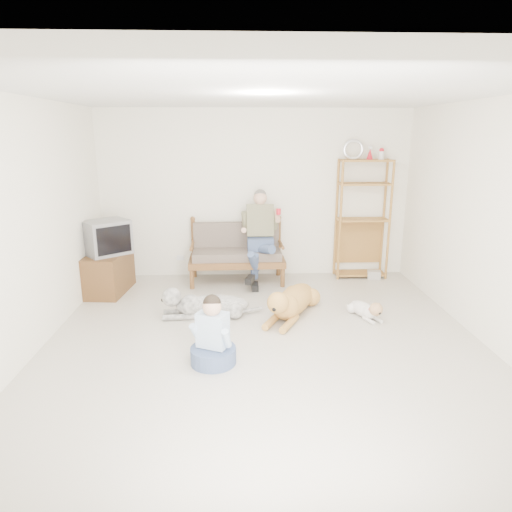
{
  "coord_description": "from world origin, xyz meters",
  "views": [
    {
      "loc": [
        -0.29,
        -4.65,
        2.33
      ],
      "look_at": [
        -0.06,
        1.0,
        0.79
      ],
      "focal_mm": 32.0,
      "sensor_mm": 36.0,
      "label": 1
    }
  ],
  "objects_px": {
    "loveseat": "(237,251)",
    "tv_stand": "(108,273)",
    "golden_retriever": "(291,302)",
    "etagere": "(362,218)"
  },
  "relations": [
    {
      "from": "loveseat",
      "to": "tv_stand",
      "type": "relative_size",
      "value": 1.6
    },
    {
      "from": "tv_stand",
      "to": "golden_retriever",
      "type": "height_order",
      "value": "tv_stand"
    },
    {
      "from": "loveseat",
      "to": "golden_retriever",
      "type": "relative_size",
      "value": 1.05
    },
    {
      "from": "golden_retriever",
      "to": "loveseat",
      "type": "bearing_deg",
      "value": 141.8
    },
    {
      "from": "loveseat",
      "to": "etagere",
      "type": "xyz_separation_m",
      "value": [
        2.04,
        0.14,
        0.5
      ]
    },
    {
      "from": "loveseat",
      "to": "etagere",
      "type": "relative_size",
      "value": 0.68
    },
    {
      "from": "tv_stand",
      "to": "golden_retriever",
      "type": "xyz_separation_m",
      "value": [
        2.63,
        -1.03,
        -0.11
      ]
    },
    {
      "from": "etagere",
      "to": "golden_retriever",
      "type": "distance_m",
      "value": 2.26
    },
    {
      "from": "loveseat",
      "to": "etagere",
      "type": "bearing_deg",
      "value": 2.5
    },
    {
      "from": "etagere",
      "to": "tv_stand",
      "type": "height_order",
      "value": "etagere"
    }
  ]
}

